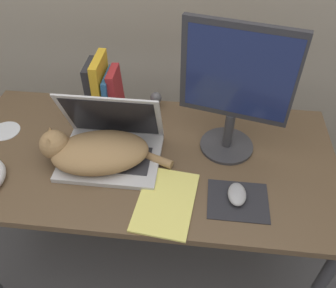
% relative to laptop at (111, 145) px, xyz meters
% --- Properties ---
extents(desk, '(1.44, 0.70, 0.74)m').
position_rel_laptop_xyz_m(desk, '(0.13, 0.01, -0.12)').
color(desk, brown).
rests_on(desk, ground_plane).
extents(laptop, '(0.37, 0.28, 0.27)m').
position_rel_laptop_xyz_m(laptop, '(0.00, 0.00, 0.00)').
color(laptop, '#B7B7BC').
rests_on(laptop, desk).
extents(cat, '(0.48, 0.29, 0.14)m').
position_rel_laptop_xyz_m(cat, '(-0.05, -0.05, 0.01)').
color(cat, '#99754C').
rests_on(cat, desk).
extents(external_monitor, '(0.38, 0.21, 0.51)m').
position_rel_laptop_xyz_m(external_monitor, '(0.43, 0.09, 0.23)').
color(external_monitor, '#333338').
rests_on(external_monitor, desk).
extents(mousepad, '(0.20, 0.17, 0.00)m').
position_rel_laptop_xyz_m(mousepad, '(0.47, -0.17, -0.05)').
color(mousepad, '#232328').
rests_on(mousepad, desk).
extents(computer_mouse, '(0.06, 0.10, 0.03)m').
position_rel_laptop_xyz_m(computer_mouse, '(0.46, -0.16, -0.03)').
color(computer_mouse, '#99999E').
rests_on(computer_mouse, mousepad).
extents(book_row, '(0.13, 0.17, 0.26)m').
position_rel_laptop_xyz_m(book_row, '(-0.09, 0.27, 0.06)').
color(book_row, '#232328').
rests_on(book_row, desk).
extents(notepad, '(0.21, 0.30, 0.01)m').
position_rel_laptop_xyz_m(notepad, '(0.23, -0.20, -0.05)').
color(notepad, '#E5DB6B').
rests_on(notepad, desk).
extents(webcam, '(0.05, 0.05, 0.08)m').
position_rel_laptop_xyz_m(webcam, '(0.12, 0.31, -0.00)').
color(webcam, '#232328').
rests_on(webcam, desk).
extents(cd_disc, '(0.12, 0.12, 0.00)m').
position_rel_laptop_xyz_m(cd_disc, '(-0.47, 0.08, -0.05)').
color(cd_disc, silver).
rests_on(cd_disc, desk).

